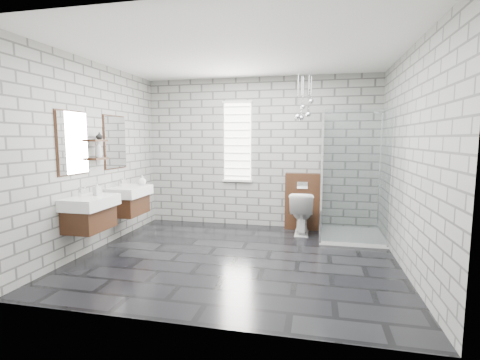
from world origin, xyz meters
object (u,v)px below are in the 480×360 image
(shower_enclosure, at_px, (346,208))
(cistern_panel, at_px, (302,201))
(vanity_left, at_px, (88,204))
(toilet, at_px, (301,212))
(vanity_right, at_px, (127,192))

(shower_enclosure, bearing_deg, cistern_panel, 143.59)
(vanity_left, relative_size, toilet, 2.19)
(cistern_panel, bearing_deg, shower_enclosure, -36.41)
(vanity_left, bearing_deg, vanity_right, 90.00)
(vanity_left, distance_m, vanity_right, 0.99)
(shower_enclosure, xyz_separation_m, toilet, (-0.70, 0.24, -0.15))
(cistern_panel, relative_size, shower_enclosure, 0.49)
(vanity_right, distance_m, toilet, 2.89)
(cistern_panel, xyz_separation_m, shower_enclosure, (0.70, -0.52, 0.00))
(vanity_left, relative_size, shower_enclosure, 0.77)
(vanity_right, bearing_deg, cistern_panel, 24.24)
(vanity_left, height_order, shower_enclosure, shower_enclosure)
(shower_enclosure, height_order, toilet, shower_enclosure)
(cistern_panel, distance_m, shower_enclosure, 0.87)
(cistern_panel, bearing_deg, toilet, -90.00)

